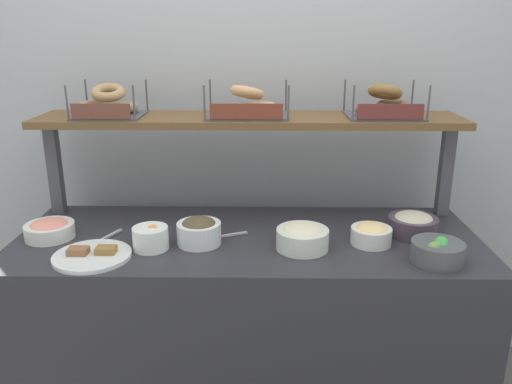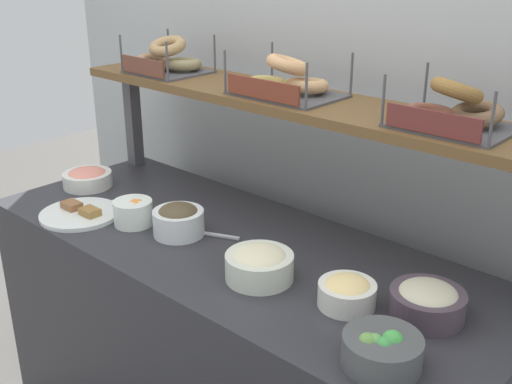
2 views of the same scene
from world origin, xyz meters
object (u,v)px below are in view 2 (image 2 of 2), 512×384
at_px(bowl_egg_salad, 347,292).
at_px(serving_plate_white, 80,213).
at_px(serving_spoon_near_plate, 206,233).
at_px(bowl_potato_salad, 259,264).
at_px(bowl_tuna_salad, 427,301).
at_px(bowl_chocolate_spread, 178,220).
at_px(bagel_basket_cinnamon_raisin, 453,111).
at_px(bagel_basket_everything, 167,60).
at_px(bowl_fruit_salad, 133,212).
at_px(bowl_veggie_mix, 382,350).
at_px(bagel_basket_plain, 286,82).
at_px(serving_spoon_by_edge, 112,201).
at_px(bowl_lox_spread, 87,178).

xyz_separation_m(bowl_egg_salad, serving_plate_white, (-1.02, -0.14, -0.03)).
height_order(bowl_egg_salad, serving_spoon_near_plate, bowl_egg_salad).
bearing_deg(bowl_potato_salad, bowl_tuna_salad, 17.33).
distance_m(bowl_chocolate_spread, bagel_basket_cinnamon_raisin, 0.91).
xyz_separation_m(serving_spoon_near_plate, bagel_basket_cinnamon_raisin, (0.67, 0.27, 0.47)).
height_order(bowl_potato_salad, bagel_basket_everything, bagel_basket_everything).
bearing_deg(bowl_fruit_salad, bowl_veggie_mix, -5.41).
distance_m(bowl_egg_salad, serving_spoon_near_plate, 0.59).
bearing_deg(bowl_egg_salad, bagel_basket_plain, 146.34).
relative_size(bowl_chocolate_spread, serving_plate_white, 0.60).
height_order(bowl_potato_salad, serving_spoon_by_edge, bowl_potato_salad).
bearing_deg(bagel_basket_plain, bagel_basket_everything, -179.34).
bearing_deg(bowl_egg_salad, bagel_basket_everything, 163.42).
bearing_deg(bowl_fruit_salad, serving_spoon_near_plate, 23.86).
xyz_separation_m(bowl_tuna_salad, serving_spoon_near_plate, (-0.76, -0.04, -0.04)).
bearing_deg(bagel_basket_plain, bagel_basket_cinnamon_raisin, 0.25).
xyz_separation_m(serving_plate_white, bagel_basket_cinnamon_raisin, (1.10, 0.46, 0.47)).
relative_size(bowl_veggie_mix, serving_spoon_by_edge, 1.11).
relative_size(bowl_veggie_mix, bagel_basket_plain, 0.54).
distance_m(bowl_tuna_salad, serving_spoon_by_edge, 1.21).
bearing_deg(bowl_lox_spread, bowl_chocolate_spread, -4.66).
relative_size(bowl_fruit_salad, serving_spoon_by_edge, 0.80).
bearing_deg(bagel_basket_cinnamon_raisin, bowl_lox_spread, -167.96).
height_order(bowl_tuna_salad, bowl_potato_salad, bowl_potato_salad).
relative_size(bowl_egg_salad, bowl_fruit_salad, 1.17).
bearing_deg(bowl_potato_salad, bagel_basket_cinnamon_raisin, 46.75).
xyz_separation_m(bowl_lox_spread, bowl_potato_salad, (0.98, -0.09, 0.01)).
height_order(bowl_veggie_mix, bowl_fruit_salad, bowl_fruit_salad).
height_order(bowl_chocolate_spread, bagel_basket_cinnamon_raisin, bagel_basket_cinnamon_raisin).
xyz_separation_m(bowl_egg_salad, bowl_fruit_salad, (-0.82, -0.06, 0.00)).
height_order(bowl_tuna_salad, serving_spoon_by_edge, bowl_tuna_salad).
relative_size(bowl_lox_spread, bowl_potato_salad, 0.97).
bearing_deg(serving_plate_white, bowl_chocolate_spread, 20.05).
height_order(serving_spoon_near_plate, serving_spoon_by_edge, same).
distance_m(bowl_potato_salad, bagel_basket_plain, 0.60).
height_order(bowl_egg_salad, bowl_tuna_salad, bowl_tuna_salad).
relative_size(bowl_egg_salad, serving_plate_white, 0.56).
distance_m(bowl_potato_salad, serving_plate_white, 0.76).
distance_m(bowl_tuna_salad, bagel_basket_everything, 1.32).
height_order(bowl_lox_spread, bagel_basket_everything, bagel_basket_everything).
distance_m(bowl_lox_spread, bagel_basket_cinnamon_raisin, 1.42).
xyz_separation_m(bowl_tuna_salad, bagel_basket_everything, (-1.23, 0.22, 0.43)).
bearing_deg(bowl_tuna_salad, bagel_basket_plain, 160.87).
bearing_deg(bowl_lox_spread, serving_spoon_near_plate, 0.78).
height_order(bowl_tuna_salad, bowl_fruit_salad, bowl_tuna_salad).
bearing_deg(bowl_tuna_salad, serving_plate_white, -169.01).
relative_size(bowl_egg_salad, bagel_basket_plain, 0.45).
xyz_separation_m(bowl_chocolate_spread, bagel_basket_cinnamon_raisin, (0.74, 0.33, 0.42)).
xyz_separation_m(bowl_tuna_salad, bowl_lox_spread, (-1.42, -0.05, -0.01)).
bearing_deg(serving_spoon_by_edge, bagel_basket_cinnamon_raisin, 16.03).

